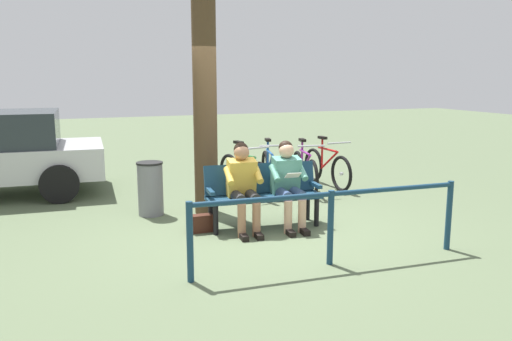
% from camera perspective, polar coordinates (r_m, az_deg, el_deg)
% --- Properties ---
extents(ground_plane, '(40.00, 40.00, 0.00)m').
position_cam_1_polar(ground_plane, '(7.19, 0.94, -6.52)').
color(ground_plane, '#566647').
extents(bench, '(1.64, 0.63, 0.87)m').
position_cam_1_polar(bench, '(7.28, 0.69, -2.17)').
color(bench, navy).
rests_on(bench, ground).
extents(person_reading, '(0.52, 0.79, 1.20)m').
position_cam_1_polar(person_reading, '(7.20, 3.53, -1.06)').
color(person_reading, '#4C8C7A').
rests_on(person_reading, ground).
extents(person_companion, '(0.52, 0.79, 1.20)m').
position_cam_1_polar(person_companion, '(7.01, -1.41, -1.36)').
color(person_companion, gold).
rests_on(person_companion, ground).
extents(handbag, '(0.30, 0.15, 0.24)m').
position_cam_1_polar(handbag, '(7.10, -6.02, -5.78)').
color(handbag, '#3F1E14').
rests_on(handbag, ground).
extents(tree_trunk, '(0.36, 0.36, 3.38)m').
position_cam_1_polar(tree_trunk, '(7.85, -5.61, 7.42)').
color(tree_trunk, '#4C3823').
rests_on(tree_trunk, ground).
extents(litter_bin, '(0.40, 0.40, 0.81)m').
position_cam_1_polar(litter_bin, '(8.01, -11.48, -1.94)').
color(litter_bin, slate).
rests_on(litter_bin, ground).
extents(bicycle_purple, '(0.48, 1.68, 0.94)m').
position_cam_1_polar(bicycle_purple, '(9.95, 7.75, 0.32)').
color(bicycle_purple, black).
rests_on(bicycle_purple, ground).
extents(bicycle_green, '(0.52, 1.66, 0.94)m').
position_cam_1_polar(bicycle_green, '(9.53, 5.33, -0.08)').
color(bicycle_green, black).
rests_on(bicycle_green, ground).
extents(bicycle_black, '(0.57, 1.64, 0.94)m').
position_cam_1_polar(bicycle_black, '(9.53, 1.46, -0.04)').
color(bicycle_black, black).
rests_on(bicycle_black, ground).
extents(bicycle_blue, '(0.52, 1.66, 0.94)m').
position_cam_1_polar(bicycle_blue, '(9.19, -1.32, -0.43)').
color(bicycle_blue, black).
rests_on(bicycle_blue, ground).
extents(railing_fence, '(3.24, 0.23, 0.85)m').
position_cam_1_polar(railing_fence, '(5.83, 8.20, -4.61)').
color(railing_fence, navy).
rests_on(railing_fence, ground).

